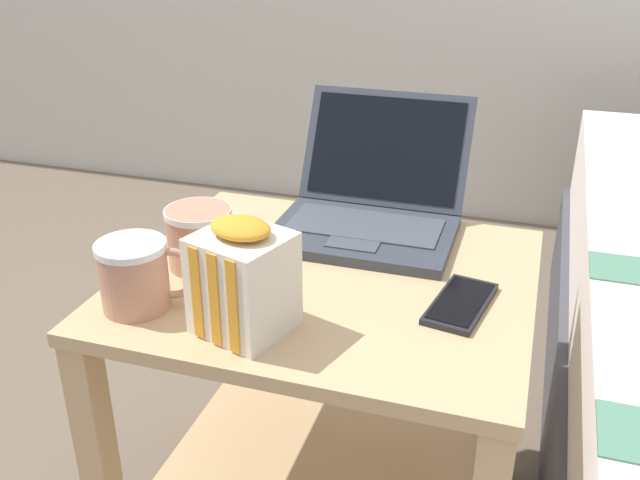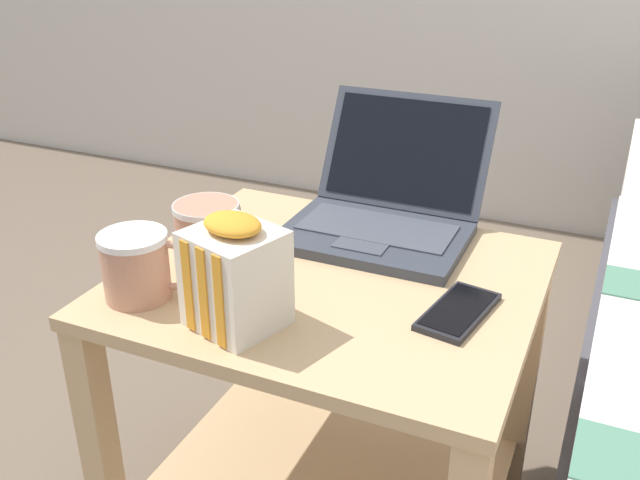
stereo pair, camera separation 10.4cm
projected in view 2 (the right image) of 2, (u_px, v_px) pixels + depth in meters
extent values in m
cube|color=tan|center=(331.00, 282.00, 1.11)|extent=(0.62, 0.55, 0.02)
cube|color=tan|center=(329.00, 478.00, 1.28)|extent=(0.58, 0.51, 0.02)
cube|color=tan|center=(103.00, 467.00, 1.13)|extent=(0.04, 0.04, 0.53)
cube|color=tan|center=(254.00, 318.00, 1.54)|extent=(0.04, 0.04, 0.53)
cube|color=tan|center=(523.00, 384.00, 1.33)|extent=(0.04, 0.04, 0.53)
cube|color=#333842|center=(373.00, 237.00, 1.22)|extent=(0.31, 0.22, 0.02)
cube|color=#424751|center=(377.00, 227.00, 1.22)|extent=(0.26, 0.12, 0.00)
cube|color=#424751|center=(361.00, 245.00, 1.16)|extent=(0.09, 0.05, 0.00)
cube|color=#333842|center=(406.00, 151.00, 1.30)|extent=(0.31, 0.11, 0.19)
cube|color=black|center=(405.00, 151.00, 1.30)|extent=(0.28, 0.09, 0.17)
cube|color=black|center=(397.00, 144.00, 1.32)|extent=(0.05, 0.01, 0.02)
cube|color=yellow|center=(407.00, 140.00, 1.31)|extent=(0.04, 0.02, 0.04)
cylinder|color=tan|center=(136.00, 266.00, 1.03)|extent=(0.10, 0.10, 0.10)
cylinder|color=silver|center=(132.00, 238.00, 1.01)|extent=(0.10, 0.10, 0.01)
cylinder|color=black|center=(133.00, 243.00, 1.01)|extent=(0.09, 0.09, 0.01)
torus|color=tan|center=(172.00, 266.00, 1.02)|extent=(0.08, 0.04, 0.08)
cylinder|color=tan|center=(208.00, 232.00, 1.14)|extent=(0.10, 0.10, 0.10)
cylinder|color=silver|center=(206.00, 207.00, 1.12)|extent=(0.11, 0.11, 0.01)
cylinder|color=black|center=(206.00, 212.00, 1.12)|extent=(0.09, 0.09, 0.01)
torus|color=tan|center=(227.00, 219.00, 1.18)|extent=(0.01, 0.08, 0.08)
cube|color=silver|center=(236.00, 279.00, 0.95)|extent=(0.14, 0.14, 0.14)
cube|color=orange|center=(188.00, 286.00, 0.93)|extent=(0.02, 0.01, 0.13)
cube|color=orange|center=(203.00, 294.00, 0.91)|extent=(0.02, 0.01, 0.13)
cube|color=orange|center=(219.00, 303.00, 0.90)|extent=(0.02, 0.01, 0.13)
ellipsoid|color=orange|center=(232.00, 224.00, 0.92)|extent=(0.10, 0.09, 0.02)
cube|color=black|center=(458.00, 312.00, 1.00)|extent=(0.10, 0.16, 0.01)
cube|color=black|center=(459.00, 308.00, 1.00)|extent=(0.08, 0.14, 0.00)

